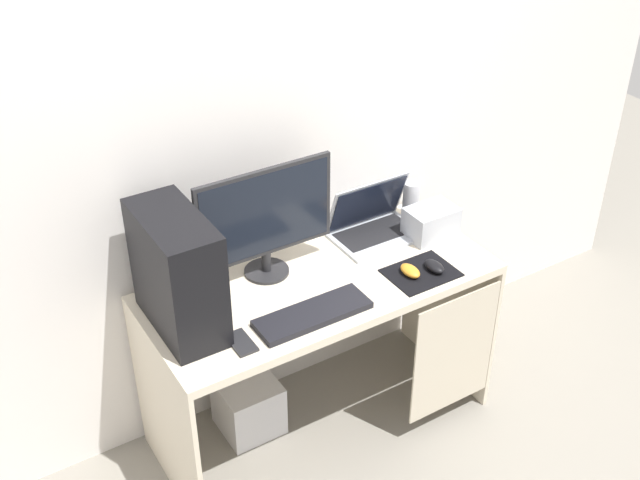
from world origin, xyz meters
TOP-DOWN VIEW (x-y plane):
  - ground_plane at (0.00, 0.00)m, footprint 8.00×8.00m
  - wall_back at (0.00, 0.33)m, footprint 4.00×0.05m
  - desk at (0.02, -0.01)m, footprint 1.33×0.59m
  - pc_tower at (-0.54, 0.03)m, footprint 0.19×0.40m
  - monitor at (-0.14, 0.14)m, footprint 0.54×0.17m
  - laptop at (0.36, 0.16)m, footprint 0.35×0.24m
  - speaker at (0.57, 0.19)m, footprint 0.07×0.07m
  - projector at (0.55, 0.03)m, footprint 0.20×0.14m
  - keyboard at (-0.14, -0.17)m, footprint 0.42×0.14m
  - mousepad at (0.35, -0.16)m, footprint 0.26×0.20m
  - mouse_left at (0.30, -0.15)m, footprint 0.06×0.10m
  - mouse_right at (0.40, -0.18)m, footprint 0.06×0.10m
  - cell_phone at (-0.41, -0.17)m, footprint 0.07×0.13m
  - subwoofer at (-0.27, 0.13)m, footprint 0.24×0.24m

SIDE VIEW (x-z plane):
  - ground_plane at x=0.00m, z-range 0.00..0.00m
  - subwoofer at x=-0.27m, z-range 0.00..0.24m
  - desk at x=0.02m, z-range 0.21..0.94m
  - mousepad at x=0.35m, z-range 0.73..0.73m
  - cell_phone at x=-0.41m, z-range 0.73..0.74m
  - keyboard at x=-0.14m, z-range 0.73..0.75m
  - mouse_left at x=0.30m, z-range 0.73..0.77m
  - mouse_right at x=0.40m, z-range 0.73..0.77m
  - laptop at x=0.36m, z-range 0.66..0.89m
  - projector at x=0.55m, z-range 0.73..0.86m
  - speaker at x=0.57m, z-range 0.73..0.89m
  - pc_tower at x=-0.54m, z-range 0.73..1.16m
  - monitor at x=-0.14m, z-range 0.75..1.19m
  - wall_back at x=0.00m, z-range 0.00..2.60m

